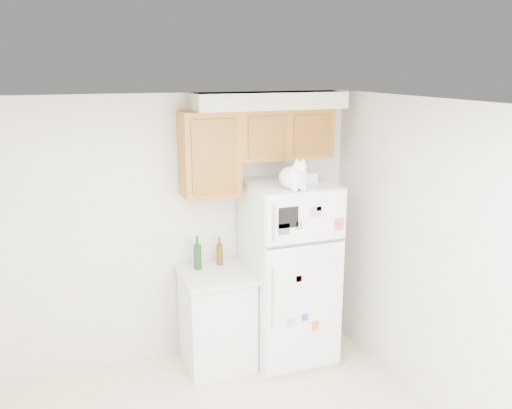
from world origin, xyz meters
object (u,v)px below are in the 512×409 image
cat (295,177)px  storage_box_front (309,178)px  bottle_green (197,253)px  storage_box_back (296,175)px  base_counter (217,318)px  bottle_amber (220,251)px  refrigerator (289,272)px

cat → storage_box_front: (0.24, 0.21, -0.06)m
bottle_green → storage_box_back: bearing=-5.8°
base_counter → bottle_green: bottle_green is taller
bottle_green → bottle_amber: bottle_green is taller
refrigerator → cat: 0.99m
base_counter → storage_box_back: (0.79, 0.03, 1.29)m
cat → storage_box_front: size_ratio=2.76×
base_counter → bottle_amber: (0.09, 0.17, 0.59)m
refrigerator → cat: (-0.06, -0.22, 0.96)m
refrigerator → cat: cat is taller
cat → bottle_green: bearing=150.8°
cat → bottle_amber: 1.04m
base_counter → bottle_green: size_ratio=2.96×
bottle_green → base_counter: bearing=-44.0°
storage_box_front → bottle_amber: storage_box_front is taller
storage_box_back → storage_box_front: 0.14m
storage_box_front → base_counter: bearing=-160.8°
base_counter → storage_box_back: 1.51m
storage_box_back → bottle_amber: 1.00m
cat → storage_box_front: cat is taller
cat → storage_box_back: cat is taller
refrigerator → bottle_amber: (-0.60, 0.24, 0.20)m
base_counter → cat: cat is taller
storage_box_back → bottle_green: size_ratio=0.58×
bottle_green → bottle_amber: size_ratio=1.16×
bottle_green → cat: bearing=-29.2°
cat → storage_box_back: (0.17, 0.33, -0.06)m
cat → bottle_green: cat is taller
base_counter → bottle_amber: bearing=62.6°
cat → bottle_green: (-0.76, 0.43, -0.73)m
cat → storage_box_back: bearing=63.5°
base_counter → bottle_green: bearing=136.0°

